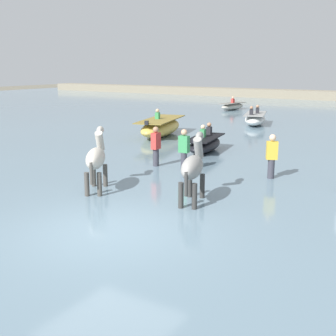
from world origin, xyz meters
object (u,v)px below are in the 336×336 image
object	(u,v)px
horse_lead_grey	(193,168)
person_onlooker_left	(184,153)
boat_far_offshore	(232,106)
horse_trailing_pinto	(96,160)
person_spectator_far	(272,160)
boat_near_starboard	(205,144)
person_onlooker_right	(156,149)
boat_far_inshore	(161,127)
boat_near_port	(255,119)

from	to	relation	value
horse_lead_grey	person_onlooker_left	bearing A→B (deg)	123.76
horse_lead_grey	boat_far_offshore	distance (m)	23.77
horse_trailing_pinto	person_spectator_far	world-z (taller)	horse_trailing_pinto
horse_trailing_pinto	person_onlooker_left	distance (m)	3.40
boat_near_starboard	person_spectator_far	size ratio (longest dim) A/B	1.73
person_onlooker_right	boat_far_inshore	bearing A→B (deg)	121.64
boat_near_port	person_onlooker_right	size ratio (longest dim) A/B	1.98
horse_lead_grey	person_onlooker_right	bearing A→B (deg)	136.22
boat_near_starboard	boat_far_inshore	bearing A→B (deg)	146.03
boat_near_port	person_onlooker_right	bearing A→B (deg)	-84.72
person_onlooker_right	horse_trailing_pinto	bearing A→B (deg)	-84.90
horse_lead_grey	person_onlooker_left	distance (m)	3.43
horse_trailing_pinto	boat_near_starboard	xyz separation A→B (m)	(-0.10, 6.48, -0.55)
boat_far_inshore	person_spectator_far	size ratio (longest dim) A/B	2.64
boat_near_starboard	person_onlooker_left	distance (m)	3.32
horse_lead_grey	horse_trailing_pinto	world-z (taller)	horse_lead_grey
horse_lead_grey	boat_near_starboard	bearing A→B (deg)	114.91
horse_lead_grey	person_onlooker_left	size ratio (longest dim) A/B	1.19
horse_trailing_pinto	boat_far_inshore	xyz separation A→B (m)	(-3.76, 8.94, -0.44)
boat_near_port	horse_trailing_pinto	bearing A→B (deg)	-84.76
boat_far_inshore	boat_near_starboard	size ratio (longest dim) A/B	1.52
horse_lead_grey	boat_far_inshore	world-z (taller)	horse_lead_grey
boat_far_offshore	person_onlooker_right	size ratio (longest dim) A/B	1.72
person_onlooker_right	person_onlooker_left	xyz separation A→B (m)	(1.10, -0.03, 0.00)
boat_near_starboard	person_onlooker_left	bearing A→B (deg)	-74.20
boat_far_inshore	person_onlooker_right	xyz separation A→B (m)	(3.46, -5.62, 0.17)
boat_far_offshore	boat_near_port	xyz separation A→B (m)	(4.70, -7.39, 0.07)
boat_far_offshore	boat_near_port	world-z (taller)	boat_near_port
boat_near_port	boat_far_offshore	bearing A→B (deg)	122.46
person_onlooker_right	boat_far_offshore	bearing A→B (deg)	106.79
boat_far_inshore	person_onlooker_left	xyz separation A→B (m)	(4.56, -5.66, 0.17)
horse_trailing_pinto	person_onlooker_left	bearing A→B (deg)	76.26
boat_far_inshore	person_onlooker_right	world-z (taller)	person_onlooker_right
boat_near_port	person_onlooker_left	size ratio (longest dim) A/B	1.98
horse_lead_grey	boat_far_offshore	bearing A→B (deg)	111.71
horse_trailing_pinto	person_onlooker_left	xyz separation A→B (m)	(0.80, 3.29, -0.28)
boat_far_inshore	boat_near_starboard	world-z (taller)	boat_far_inshore
boat_far_offshore	person_onlooker_right	distance (m)	20.06
horse_lead_grey	boat_far_offshore	world-z (taller)	horse_lead_grey
person_onlooker_right	boat_near_port	bearing A→B (deg)	95.28
horse_lead_grey	horse_trailing_pinto	distance (m)	2.74
boat_far_inshore	boat_near_starboard	xyz separation A→B (m)	(3.66, -2.47, -0.10)
boat_far_offshore	person_spectator_far	distance (m)	21.10
boat_far_offshore	person_spectator_far	bearing A→B (deg)	-62.84
boat_far_offshore	boat_far_inshore	distance (m)	13.78
boat_far_offshore	boat_near_starboard	size ratio (longest dim) A/B	0.99
boat_far_inshore	person_spectator_far	distance (m)	8.96
person_spectator_far	boat_far_inshore	bearing A→B (deg)	144.59
horse_lead_grey	horse_trailing_pinto	size ratio (longest dim) A/B	1.00
horse_lead_grey	boat_near_starboard	size ratio (longest dim) A/B	0.69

